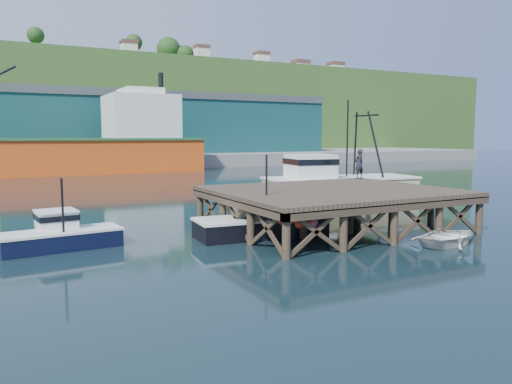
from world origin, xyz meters
TOP-DOWN VIEW (x-y plane):
  - ground at (0.00, 0.00)m, footprint 300.00×300.00m
  - wharf at (5.50, -0.19)m, footprint 12.00×10.00m
  - far_quay at (0.00, 70.00)m, footprint 160.00×40.00m
  - warehouse_mid at (0.00, 65.00)m, footprint 28.00×16.00m
  - warehouse_right at (30.00, 65.00)m, footprint 30.00×16.00m
  - cargo_ship at (-8.46, 48.00)m, footprint 55.50×10.00m
  - hillside at (0.00, 100.00)m, footprint 220.00×50.00m
  - boat_navy at (-7.99, 1.70)m, footprint 5.20×2.97m
  - boat_black at (1.17, 0.21)m, footprint 6.73×5.64m
  - trawler at (11.96, 8.01)m, footprint 11.74×5.62m
  - dinghy at (7.87, -5.80)m, footprint 3.92×3.11m
  - dockworker at (10.90, 4.40)m, footprint 0.76×0.54m

SIDE VIEW (x-z plane):
  - ground at x=0.00m, z-range 0.00..0.00m
  - dinghy at x=7.87m, z-range 0.00..0.73m
  - boat_navy at x=-7.99m, z-range -0.94..2.22m
  - boat_black at x=1.17m, z-range -1.28..2.77m
  - far_quay at x=0.00m, z-range 0.00..2.00m
  - trawler at x=11.96m, z-range -2.22..5.33m
  - wharf at x=5.50m, z-range 0.63..3.25m
  - dockworker at x=10.90m, z-range 2.12..4.07m
  - cargo_ship at x=-8.46m, z-range -3.56..10.19m
  - warehouse_mid at x=0.00m, z-range 2.00..11.00m
  - warehouse_right at x=30.00m, z-range 2.00..11.00m
  - hillside at x=0.00m, z-range 0.00..22.00m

